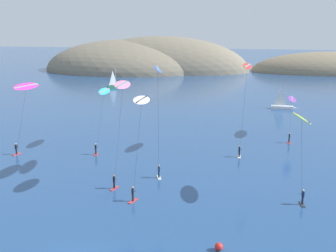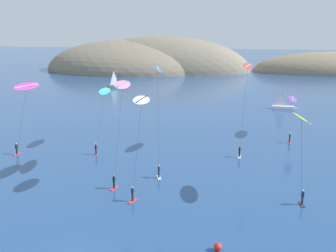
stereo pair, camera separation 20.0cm
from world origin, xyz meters
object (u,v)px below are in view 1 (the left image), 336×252
Objects in this scene: sailboat_near at (284,106)px; kitesurfer_purple at (292,102)px; kitesurfer_blue at (158,78)px; sailboat_far at (116,86)px; kitesurfer_white at (141,108)px; kitesurfer_cyan at (104,96)px; kitesurfer_magenta at (25,91)px; kitesurfer_pink at (122,91)px; marker_buoy at (219,247)px; kitesurfer_lime at (302,125)px; kitesurfer_red at (247,73)px.

kitesurfer_purple is at bearing -91.89° from sailboat_near.
kitesurfer_blue reaches higher than kitesurfer_purple.
sailboat_near is 0.44× the size of kitesurfer_blue.
sailboat_far is 80.42m from kitesurfer_white.
kitesurfer_magenta is at bearing -159.37° from kitesurfer_cyan.
kitesurfer_pink reaches higher than kitesurfer_cyan.
kitesurfer_blue is 19.31× the size of marker_buoy.
kitesurfer_white reaches higher than kitesurfer_purple.
marker_buoy is (9.67, -12.07, -9.20)m from kitesurfer_white.
kitesurfer_pink reaches higher than sailboat_far.
kitesurfer_white is 33.93m from kitesurfer_purple.
kitesurfer_magenta is at bearing 141.39° from marker_buoy.
kitesurfer_lime is at bearing 2.95° from kitesurfer_white.
sailboat_near is 8.42× the size of marker_buoy.
kitesurfer_white is 7.21m from kitesurfer_blue.
kitesurfer_blue is 1.50× the size of kitesurfer_cyan.
marker_buoy is (9.20, -18.85, -11.62)m from kitesurfer_blue.
kitesurfer_blue is at bearing -113.30° from sailboat_near.
kitesurfer_red is at bearing 86.85° from marker_buoy.
kitesurfer_lime is 18.22m from kitesurfer_blue.
sailboat_far is 63.99m from kitesurfer_magenta.
kitesurfer_red reaches higher than sailboat_near.
kitesurfer_cyan is (-29.66, -35.26, 7.16)m from sailboat_near.
kitesurfer_purple is (22.27, 23.86, -4.83)m from kitesurfer_pink.
kitesurfer_magenta is 14.45× the size of marker_buoy.
sailboat_near is 56.85m from kitesurfer_magenta.
kitesurfer_magenta is 1.09× the size of kitesurfer_lime.
kitesurfer_red is (31.92, 5.72, 2.64)m from kitesurfer_magenta.
kitesurfer_pink is 19.09m from kitesurfer_magenta.
kitesurfer_blue is at bearing 116.01° from marker_buoy.
kitesurfer_white reaches higher than kitesurfer_lime.
marker_buoy is (-10.01, -63.43, -0.29)m from sailboat_near.
kitesurfer_blue reaches higher than marker_buoy.
kitesurfer_blue is at bearing -14.18° from kitesurfer_magenta.
kitesurfer_blue is at bearing -68.17° from sailboat_far.
kitesurfer_magenta reaches higher than kitesurfer_lime.
sailboat_far is 8.14× the size of marker_buoy.
sailboat_near is 49.85m from kitesurfer_blue.
kitesurfer_purple is 13.88m from kitesurfer_red.
kitesurfer_cyan is 35.15m from marker_buoy.
kitesurfer_magenta is at bearing -169.84° from kitesurfer_red.
kitesurfer_white reaches higher than marker_buoy.
kitesurfer_lime is at bearing -19.29° from kitesurfer_blue.
sailboat_far is 94.68m from marker_buoy.
kitesurfer_white reaches higher than sailboat_near.
sailboat_near is at bearing 87.30° from kitesurfer_lime.
kitesurfer_white reaches higher than kitesurfer_magenta.
kitesurfer_purple is 0.69× the size of kitesurfer_red.
sailboat_far is (-46.63, 23.88, 0.00)m from sailboat_near.
sailboat_near is at bearing 49.93° from kitesurfer_cyan.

